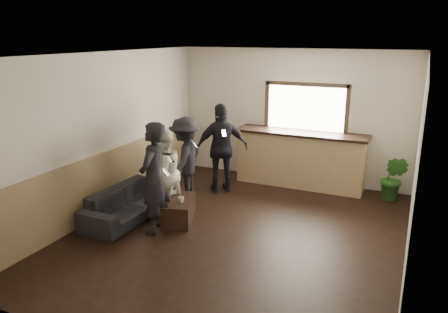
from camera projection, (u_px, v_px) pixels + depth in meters
The scene contains 12 objects.
ground at pixel (237, 233), 7.01m from camera, with size 5.00×6.00×0.01m, color black.
room_shell at pixel (195, 140), 6.91m from camera, with size 5.01×6.01×2.80m.
bar_counter at pixel (301, 156), 9.08m from camera, with size 2.70×0.68×2.13m.
sofa at pixel (130, 203), 7.52m from camera, with size 1.86×0.73×0.54m, color black.
coffee_table at pixel (179, 210), 7.45m from camera, with size 0.47×0.84×0.37m, color black.
cup_a at pixel (173, 192), 7.62m from camera, with size 0.13×0.13×0.10m, color silver.
cup_b at pixel (181, 200), 7.26m from camera, with size 0.10×0.10×0.10m, color silver.
potted_plant at pixel (394, 178), 8.26m from camera, with size 0.49×0.39×0.89m, color #2D6623.
person_a at pixel (154, 178), 6.86m from camera, with size 0.53×0.71×1.80m.
person_b at pixel (164, 173), 7.57m from camera, with size 0.77×0.88×1.52m.
person_c at pixel (185, 160), 8.18m from camera, with size 0.74×1.12×1.62m.
person_d at pixel (222, 148), 8.67m from camera, with size 1.11×0.96×1.79m.
Camera 1 is at (2.47, -5.92, 3.09)m, focal length 35.00 mm.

